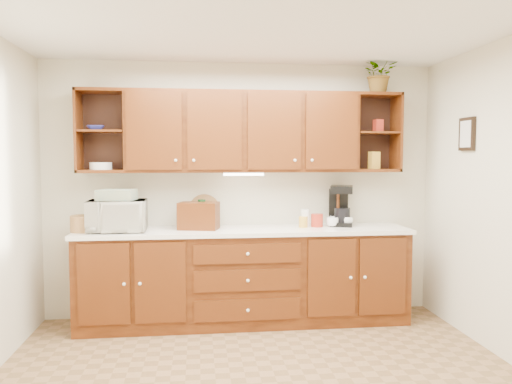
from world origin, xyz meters
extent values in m
plane|color=white|center=(0.00, 0.00, 2.60)|extent=(4.00, 4.00, 0.00)
plane|color=beige|center=(0.00, 1.75, 1.30)|extent=(4.00, 0.00, 4.00)
cube|color=#331305|center=(0.00, 1.45, 0.45)|extent=(3.20, 0.60, 0.90)
cube|color=white|center=(0.00, 1.44, 0.92)|extent=(3.24, 0.64, 0.04)
cube|color=#331305|center=(0.00, 1.58, 1.89)|extent=(2.30, 0.33, 0.80)
cube|color=black|center=(-1.38, 1.74, 1.89)|extent=(0.45, 0.02, 0.80)
cube|color=black|center=(1.38, 1.74, 1.89)|extent=(0.45, 0.02, 0.80)
cube|color=#331305|center=(-1.38, 1.58, 1.89)|extent=(0.43, 0.30, 0.02)
cube|color=#331305|center=(1.38, 1.58, 1.89)|extent=(0.43, 0.30, 0.02)
cube|color=#331305|center=(1.38, 1.58, 2.27)|extent=(0.45, 0.33, 0.03)
cube|color=white|center=(0.00, 1.53, 1.47)|extent=(0.40, 0.05, 0.02)
cube|color=black|center=(1.98, 0.90, 1.85)|extent=(0.03, 0.24, 0.30)
cylinder|color=#9A6B40|center=(-1.52, 1.43, 1.02)|extent=(0.31, 0.31, 0.15)
imported|color=white|center=(-1.21, 1.40, 1.09)|extent=(0.54, 0.37, 0.30)
cube|color=tan|center=(-1.21, 1.40, 1.29)|extent=(0.37, 0.30, 0.10)
cylinder|color=black|center=(-0.42, 1.54, 1.08)|extent=(0.09, 0.09, 0.29)
cylinder|color=#9A6B40|center=(-0.39, 1.69, 0.95)|extent=(0.34, 0.17, 0.32)
cube|color=#331305|center=(-0.45, 1.45, 1.07)|extent=(0.42, 0.32, 0.26)
cylinder|color=#331305|center=(0.96, 1.52, 1.11)|extent=(0.03, 0.03, 0.33)
cylinder|color=#331305|center=(0.96, 1.52, 0.95)|extent=(0.13, 0.13, 0.02)
imported|color=white|center=(1.04, 1.49, 0.99)|extent=(0.16, 0.16, 0.10)
imported|color=white|center=(0.95, 1.61, 0.99)|extent=(0.16, 0.16, 0.10)
imported|color=white|center=(0.89, 1.47, 0.99)|extent=(0.16, 0.16, 0.10)
cylinder|color=#A32717|center=(0.74, 1.49, 1.01)|extent=(0.15, 0.15, 0.13)
cylinder|color=white|center=(0.62, 1.50, 1.03)|extent=(0.11, 0.11, 0.18)
cylinder|color=gold|center=(0.59, 1.46, 0.99)|extent=(0.11, 0.11, 0.11)
cube|color=black|center=(1.01, 1.54, 0.96)|extent=(0.29, 0.34, 0.04)
cube|color=black|center=(1.01, 1.65, 1.14)|extent=(0.21, 0.12, 0.35)
cube|color=black|center=(1.01, 1.54, 1.31)|extent=(0.29, 0.34, 0.08)
cylinder|color=black|center=(1.01, 1.52, 1.05)|extent=(0.21, 0.21, 0.15)
imported|color=navy|center=(-1.42, 1.55, 1.92)|extent=(0.20, 0.20, 0.04)
cylinder|color=white|center=(-1.38, 1.57, 1.56)|extent=(0.25, 0.25, 0.07)
cube|color=gold|center=(1.35, 1.56, 1.61)|extent=(0.12, 0.10, 0.18)
cube|color=#A32717|center=(1.39, 1.57, 1.96)|extent=(0.10, 0.09, 0.13)
imported|color=#999999|center=(1.39, 1.54, 2.48)|extent=(0.36, 0.32, 0.38)
camera|label=1|loc=(-0.45, -3.40, 1.64)|focal=35.00mm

